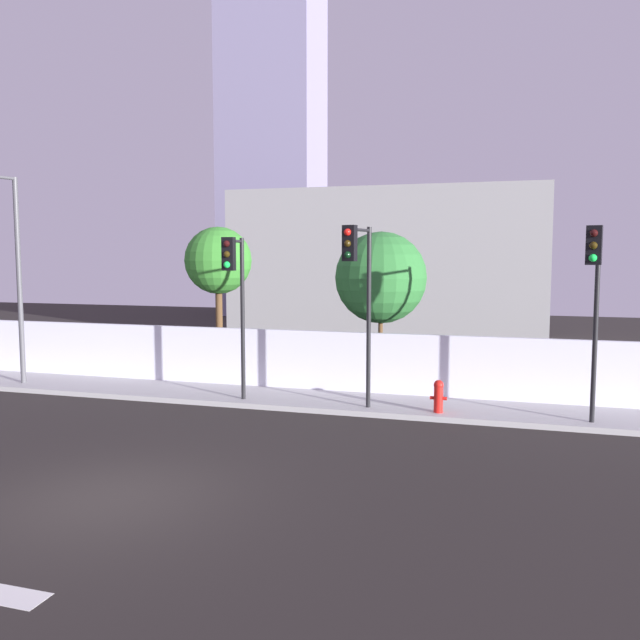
% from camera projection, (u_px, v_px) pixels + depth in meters
% --- Properties ---
extents(ground_plane, '(80.00, 80.00, 0.00)m').
position_uv_depth(ground_plane, '(108.00, 498.00, 11.57)').
color(ground_plane, '#272321').
extents(sidewalk, '(36.00, 2.40, 0.15)m').
position_uv_depth(sidewalk, '(274.00, 398.00, 19.38)').
color(sidewalk, '#ADADAD').
rests_on(sidewalk, ground).
extents(perimeter_wall, '(36.00, 0.18, 1.80)m').
position_uv_depth(perimeter_wall, '(288.00, 359.00, 20.52)').
color(perimeter_wall, silver).
rests_on(perimeter_wall, sidewalk).
extents(traffic_light_left, '(0.35, 1.09, 4.59)m').
position_uv_depth(traffic_light_left, '(235.00, 283.00, 18.19)').
color(traffic_light_left, black).
rests_on(traffic_light_left, sidewalk).
extents(traffic_light_center, '(0.51, 1.37, 4.85)m').
position_uv_depth(traffic_light_center, '(359.00, 277.00, 17.03)').
color(traffic_light_center, black).
rests_on(traffic_light_center, sidewalk).
extents(traffic_light_right, '(0.44, 1.15, 4.78)m').
position_uv_depth(traffic_light_right, '(595.00, 282.00, 15.52)').
color(traffic_light_right, black).
rests_on(traffic_light_right, sidewalk).
extents(street_lamp_curbside, '(0.74, 1.65, 6.55)m').
position_uv_depth(street_lamp_curbside, '(13.00, 263.00, 20.81)').
color(street_lamp_curbside, '#4C4C51').
rests_on(street_lamp_curbside, sidewalk).
extents(fire_hydrant, '(0.44, 0.26, 0.86)m').
position_uv_depth(fire_hydrant, '(438.00, 395.00, 17.25)').
color(fire_hydrant, red).
rests_on(fire_hydrant, sidewalk).
extents(roadside_tree_leftmost, '(2.27, 2.27, 5.22)m').
position_uv_depth(roadside_tree_leftmost, '(218.00, 262.00, 22.39)').
color(roadside_tree_leftmost, brown).
rests_on(roadside_tree_leftmost, ground).
extents(roadside_tree_midleft, '(2.90, 2.90, 5.00)m').
position_uv_depth(roadside_tree_midleft, '(381.00, 278.00, 20.83)').
color(roadside_tree_midleft, brown).
rests_on(roadside_tree_midleft, ground).
extents(low_building_distant, '(15.31, 6.00, 7.47)m').
position_uv_depth(low_building_distant, '(389.00, 266.00, 33.46)').
color(low_building_distant, '#9B9B9B').
rests_on(low_building_distant, ground).
extents(tower_on_skyline, '(6.79, 5.00, 32.26)m').
position_uv_depth(tower_on_skyline, '(272.00, 88.00, 46.81)').
color(tower_on_skyline, gray).
rests_on(tower_on_skyline, ground).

